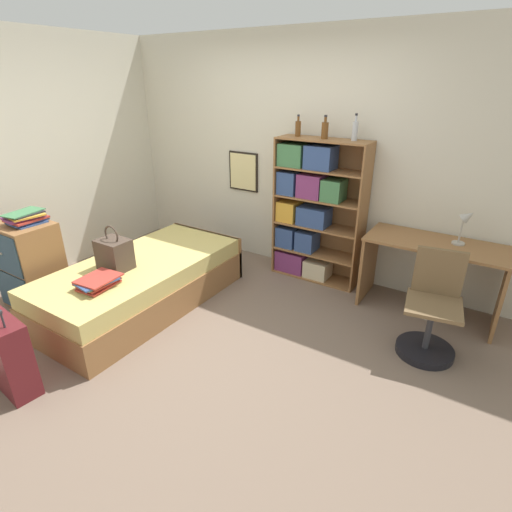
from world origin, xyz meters
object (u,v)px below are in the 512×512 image
(suitcase, at_px, (8,355))
(bottle_green, at_px, (298,128))
(desk_lamp, at_px, (466,221))
(waste_bin, at_px, (430,302))
(bottle_brown, at_px, (325,130))
(handbag, at_px, (114,254))
(desk, at_px, (433,264))
(book_stack_on_bed, at_px, (98,282))
(desk_chair, at_px, (430,322))
(dresser, at_px, (30,265))
(bottle_clear, at_px, (355,130))
(bookcase, at_px, (309,211))
(bed, at_px, (144,282))
(magazine_pile_on_dresser, at_px, (26,218))

(suitcase, relative_size, bottle_green, 3.30)
(desk_lamp, xyz_separation_m, waste_bin, (-0.14, -0.12, -0.81))
(bottle_brown, bearing_deg, handbag, -126.47)
(desk, bearing_deg, book_stack_on_bed, -140.28)
(book_stack_on_bed, xyz_separation_m, desk_chair, (2.47, 1.29, -0.24))
(dresser, bearing_deg, bottle_clear, 41.03)
(dresser, relative_size, bottle_brown, 3.78)
(bottle_brown, distance_m, desk_chair, 2.07)
(book_stack_on_bed, relative_size, bookcase, 0.24)
(bed, relative_size, desk_lamp, 6.02)
(desk, bearing_deg, desk_chair, -77.92)
(handbag, relative_size, desk, 0.34)
(dresser, bearing_deg, suitcase, -37.42)
(dresser, distance_m, bottle_brown, 3.21)
(desk_chair, bearing_deg, dresser, -159.44)
(book_stack_on_bed, xyz_separation_m, waste_bin, (2.38, 1.88, -0.38))
(bottle_clear, bearing_deg, magazine_pile_on_dresser, -139.09)
(bottle_green, distance_m, desk_lamp, 1.86)
(handbag, bearing_deg, bottle_clear, 48.26)
(bottle_brown, bearing_deg, book_stack_on_bed, -118.29)
(bed, height_order, desk_lamp, desk_lamp)
(dresser, xyz_separation_m, bottle_brown, (2.13, 2.07, 1.21))
(bookcase, relative_size, desk_chair, 1.78)
(bottle_brown, xyz_separation_m, bottle_clear, (0.30, 0.04, 0.01))
(book_stack_on_bed, relative_size, suitcase, 0.52)
(magazine_pile_on_dresser, xyz_separation_m, bottle_brown, (2.09, 2.03, 0.72))
(bottle_green, distance_m, bottle_brown, 0.31)
(desk, bearing_deg, bottle_green, 175.05)
(bottle_brown, bearing_deg, waste_bin, -7.59)
(magazine_pile_on_dresser, distance_m, bottle_green, 2.80)
(bottle_green, bearing_deg, bottle_clear, 1.85)
(handbag, bearing_deg, bookcase, 56.11)
(handbag, distance_m, bottle_brown, 2.37)
(bottle_brown, bearing_deg, bottle_green, 176.65)
(bottle_brown, height_order, desk_chair, bottle_brown)
(bottle_brown, xyz_separation_m, desk_chair, (1.37, -0.76, -1.36))
(book_stack_on_bed, bearing_deg, bottle_brown, 61.71)
(desk_lamp, relative_size, waste_bin, 1.17)
(suitcase, relative_size, desk_lamp, 2.09)
(desk_chair, bearing_deg, bookcase, 152.98)
(bed, height_order, book_stack_on_bed, book_stack_on_bed)
(bottle_brown, xyz_separation_m, desk_lamp, (1.42, -0.05, -0.68))
(dresser, distance_m, bottle_clear, 3.44)
(bed, xyz_separation_m, bottle_green, (0.90, 1.50, 1.40))
(desk, height_order, desk_chair, desk_chair)
(bottle_clear, xyz_separation_m, desk_lamp, (1.12, -0.09, -0.69))
(magazine_pile_on_dresser, xyz_separation_m, desk_chair, (3.45, 1.27, -0.63))
(suitcase, distance_m, bookcase, 3.06)
(book_stack_on_bed, relative_size, desk_chair, 0.43)
(desk, bearing_deg, handbag, -147.28)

